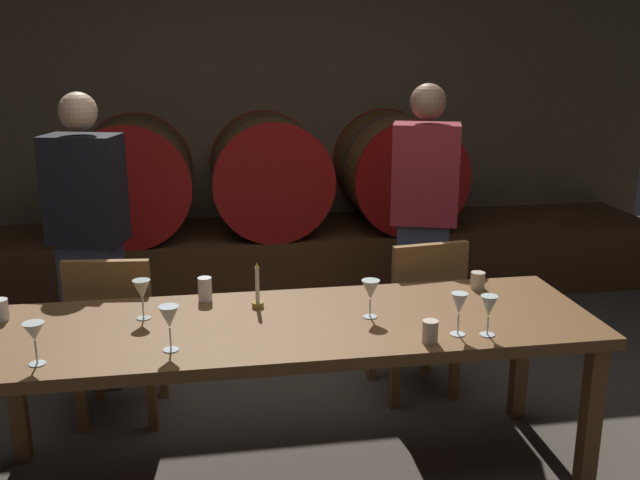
{
  "coord_description": "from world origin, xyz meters",
  "views": [
    {
      "loc": [
        -0.5,
        -2.75,
        1.86
      ],
      "look_at": [
        -0.02,
        0.11,
        1.05
      ],
      "focal_mm": 40.46,
      "sensor_mm": 36.0,
      "label": 1
    }
  ],
  "objects_px": {
    "dining_table": "(290,336)",
    "chair_left": "(116,331)",
    "wine_glass_center_left": "(169,318)",
    "chair_right": "(419,310)",
    "wine_glass_center_right": "(370,291)",
    "cup_center_left": "(205,289)",
    "wine_barrel_right": "(397,170)",
    "wine_glass_right": "(459,305)",
    "candle_right": "(258,295)",
    "wine_glass_far_right": "(489,307)",
    "wine_barrel_left": "(133,178)",
    "cup_far_right": "(478,280)",
    "wine_glass_far_left": "(34,333)",
    "wine_barrel_center": "(269,174)",
    "guest_right": "(424,220)",
    "cup_far_left": "(0,310)",
    "wine_glass_left": "(142,291)",
    "guest_left": "(89,241)",
    "cup_center_right": "(430,332)"
  },
  "relations": [
    {
      "from": "dining_table",
      "to": "chair_left",
      "type": "xyz_separation_m",
      "value": [
        -0.78,
        0.62,
        -0.18
      ]
    },
    {
      "from": "wine_glass_center_left",
      "to": "chair_right",
      "type": "bearing_deg",
      "value": 34.55
    },
    {
      "from": "wine_glass_center_right",
      "to": "cup_center_left",
      "type": "distance_m",
      "value": 0.75
    },
    {
      "from": "dining_table",
      "to": "wine_barrel_right",
      "type": "bearing_deg",
      "value": 65.31
    },
    {
      "from": "dining_table",
      "to": "wine_glass_right",
      "type": "xyz_separation_m",
      "value": [
        0.64,
        -0.25,
        0.19
      ]
    },
    {
      "from": "candle_right",
      "to": "wine_glass_far_right",
      "type": "bearing_deg",
      "value": -27.63
    },
    {
      "from": "wine_barrel_left",
      "to": "cup_far_right",
      "type": "relative_size",
      "value": 11.33
    },
    {
      "from": "wine_barrel_right",
      "to": "wine_glass_far_left",
      "type": "relative_size",
      "value": 5.55
    },
    {
      "from": "dining_table",
      "to": "chair_right",
      "type": "relative_size",
      "value": 2.9
    },
    {
      "from": "wine_barrel_center",
      "to": "guest_right",
      "type": "height_order",
      "value": "guest_right"
    },
    {
      "from": "wine_barrel_center",
      "to": "wine_glass_center_right",
      "type": "distance_m",
      "value": 2.47
    },
    {
      "from": "wine_glass_center_left",
      "to": "wine_glass_right",
      "type": "distance_m",
      "value": 1.11
    },
    {
      "from": "chair_right",
      "to": "cup_far_left",
      "type": "height_order",
      "value": "chair_right"
    },
    {
      "from": "dining_table",
      "to": "guest_right",
      "type": "relative_size",
      "value": 1.57
    },
    {
      "from": "wine_glass_far_left",
      "to": "cup_center_left",
      "type": "distance_m",
      "value": 0.83
    },
    {
      "from": "chair_right",
      "to": "wine_glass_left",
      "type": "distance_m",
      "value": 1.5
    },
    {
      "from": "candle_right",
      "to": "wine_glass_left",
      "type": "relative_size",
      "value": 1.24
    },
    {
      "from": "chair_right",
      "to": "guest_left",
      "type": "bearing_deg",
      "value": -21.94
    },
    {
      "from": "wine_barrel_center",
      "to": "cup_far_left",
      "type": "distance_m",
      "value": 2.61
    },
    {
      "from": "cup_far_right",
      "to": "wine_glass_center_left",
      "type": "bearing_deg",
      "value": -161.08
    },
    {
      "from": "wine_glass_left",
      "to": "wine_glass_far_right",
      "type": "bearing_deg",
      "value": -16.69
    },
    {
      "from": "dining_table",
      "to": "cup_far_right",
      "type": "height_order",
      "value": "cup_far_right"
    },
    {
      "from": "chair_left",
      "to": "cup_center_left",
      "type": "xyz_separation_m",
      "value": [
        0.44,
        -0.31,
        0.3
      ]
    },
    {
      "from": "candle_right",
      "to": "cup_center_right",
      "type": "distance_m",
      "value": 0.79
    },
    {
      "from": "guest_right",
      "to": "candle_right",
      "type": "distance_m",
      "value": 1.47
    },
    {
      "from": "wine_barrel_left",
      "to": "candle_right",
      "type": "xyz_separation_m",
      "value": [
        0.7,
        -2.27,
        -0.12
      ]
    },
    {
      "from": "chair_right",
      "to": "cup_far_left",
      "type": "distance_m",
      "value": 2.02
    },
    {
      "from": "wine_barrel_left",
      "to": "candle_right",
      "type": "distance_m",
      "value": 2.38
    },
    {
      "from": "wine_barrel_left",
      "to": "wine_barrel_right",
      "type": "distance_m",
      "value": 1.95
    },
    {
      "from": "wine_barrel_left",
      "to": "wine_barrel_right",
      "type": "relative_size",
      "value": 1.0
    },
    {
      "from": "wine_glass_right",
      "to": "cup_center_left",
      "type": "relative_size",
      "value": 1.61
    },
    {
      "from": "wine_barrel_right",
      "to": "guest_left",
      "type": "distance_m",
      "value": 2.48
    },
    {
      "from": "wine_glass_right",
      "to": "wine_glass_center_right",
      "type": "bearing_deg",
      "value": 141.32
    },
    {
      "from": "candle_right",
      "to": "wine_glass_left",
      "type": "bearing_deg",
      "value": -174.12
    },
    {
      "from": "guest_left",
      "to": "cup_center_right",
      "type": "distance_m",
      "value": 2.01
    },
    {
      "from": "chair_right",
      "to": "guest_right",
      "type": "xyz_separation_m",
      "value": [
        0.18,
        0.56,
        0.34
      ]
    },
    {
      "from": "chair_left",
      "to": "wine_glass_center_right",
      "type": "xyz_separation_m",
      "value": [
        1.12,
        -0.63,
        0.36
      ]
    },
    {
      "from": "wine_glass_far_left",
      "to": "cup_far_right",
      "type": "height_order",
      "value": "wine_glass_far_left"
    },
    {
      "from": "wine_glass_center_right",
      "to": "cup_center_right",
      "type": "height_order",
      "value": "wine_glass_center_right"
    },
    {
      "from": "dining_table",
      "to": "wine_glass_left",
      "type": "relative_size",
      "value": 15.09
    },
    {
      "from": "chair_right",
      "to": "cup_far_left",
      "type": "bearing_deg",
      "value": 5.18
    },
    {
      "from": "cup_far_right",
      "to": "cup_far_left",
      "type": "bearing_deg",
      "value": -178.64
    },
    {
      "from": "cup_far_left",
      "to": "cup_far_right",
      "type": "relative_size",
      "value": 1.14
    },
    {
      "from": "wine_barrel_center",
      "to": "wine_glass_far_right",
      "type": "distance_m",
      "value": 2.79
    },
    {
      "from": "dining_table",
      "to": "wine_glass_right",
      "type": "bearing_deg",
      "value": -21.29
    },
    {
      "from": "wine_glass_center_right",
      "to": "wine_glass_far_right",
      "type": "relative_size",
      "value": 0.99
    },
    {
      "from": "cup_center_right",
      "to": "candle_right",
      "type": "bearing_deg",
      "value": 142.14
    },
    {
      "from": "wine_glass_center_left",
      "to": "guest_left",
      "type": "bearing_deg",
      "value": 109.63
    },
    {
      "from": "wine_glass_far_right",
      "to": "wine_barrel_center",
      "type": "bearing_deg",
      "value": 102.38
    },
    {
      "from": "chair_right",
      "to": "guest_left",
      "type": "xyz_separation_m",
      "value": [
        -1.71,
        0.45,
        0.33
      ]
    }
  ]
}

